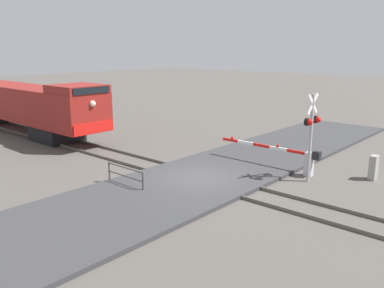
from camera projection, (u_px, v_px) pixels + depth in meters
The scene contains 9 objects.
ground_plane at pixel (200, 180), 18.69m from camera, with size 160.00×160.00×0.00m, color #514C47.
rail_track_left at pixel (190, 182), 18.15m from camera, with size 0.08×80.00×0.15m, color #59544C.
rail_track_right at pixel (210, 175), 19.20m from camera, with size 0.08×80.00×0.15m, color #59544C.
road_surface at pixel (200, 178), 18.67m from camera, with size 36.00×5.68×0.17m, color #38383A.
locomotive at pixel (19, 103), 29.43m from camera, with size 2.90×19.04×3.85m.
crossing_signal at pixel (312, 128), 17.91m from camera, with size 1.18×0.33×4.06m.
crossing_gate at pixel (296, 157), 19.59m from camera, with size 0.36×5.66×1.27m.
utility_cabinet at pixel (374, 168), 18.63m from camera, with size 0.50×0.31×1.15m, color #999993.
guard_railing at pixel (125, 174), 17.54m from camera, with size 0.08×2.38×0.95m.
Camera 1 is at (-13.58, -11.50, 5.96)m, focal length 37.55 mm.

